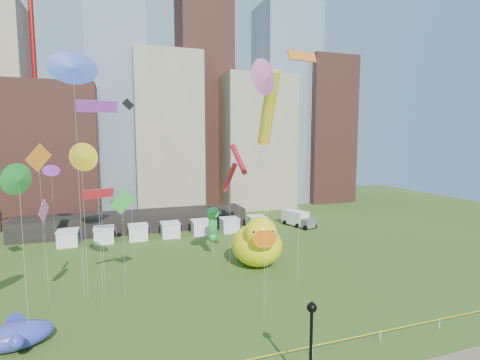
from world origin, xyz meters
name	(u,v)px	position (x,y,z in m)	size (l,w,h in m)	color
skyline	(158,113)	(2.25, 61.06, 21.44)	(101.00, 23.00, 68.00)	brown
crane_right	(272,12)	(30.89, 64.00, 46.90)	(23.00, 1.00, 76.00)	red
pavilion	(136,221)	(-4.00, 42.00, 1.60)	(38.00, 6.00, 3.20)	black
vendor_tents	(170,230)	(1.02, 36.00, 1.11)	(33.24, 2.80, 2.40)	white
big_duck	(258,242)	(9.26, 18.72, 3.04)	(7.53, 9.16, 6.62)	#FCEC0C
small_duck	(246,251)	(8.55, 21.06, 1.29)	(3.36, 3.96, 2.82)	white
seahorse_green	(213,221)	(4.98, 24.02, 4.88)	(1.74, 2.08, 6.80)	silver
seahorse_purple	(263,229)	(11.98, 23.42, 3.37)	(1.14, 1.41, 4.71)	silver
whale_inflatable	(16,334)	(-14.48, 8.35, 1.03)	(5.60, 6.55, 2.25)	#473BA2
lamppost	(311,337)	(3.97, -3.20, 3.64)	(0.62, 0.62, 5.95)	black
box_truck	(298,219)	(23.92, 35.88, 1.39)	(4.06, 6.75, 2.70)	white
kite_0	(239,159)	(10.12, 28.49, 12.74)	(2.72, 0.79, 15.07)	silver
kite_1	(266,77)	(4.83, 6.18, 20.64)	(2.42, 2.16, 22.10)	silver
kite_2	(128,115)	(-5.22, 25.96, 18.64)	(1.51, 0.06, 20.72)	silver
kite_3	(122,203)	(-6.45, 14.76, 9.53)	(2.49, 0.56, 10.93)	silver
kite_4	(81,157)	(-9.97, 15.73, 13.95)	(2.10, 2.21, 15.31)	silver
kite_5	(73,68)	(-10.33, 15.98, 22.19)	(2.97, 1.13, 23.69)	silver
kite_6	(302,58)	(11.02, 11.59, 23.70)	(3.32, 0.87, 24.38)	silver
kite_7	(97,107)	(-8.40, 15.85, 18.65)	(3.68, 0.78, 19.30)	silver
kite_8	(230,177)	(5.34, 17.70, 11.33)	(1.73, 1.89, 13.04)	silver
kite_9	(44,212)	(-13.39, 15.55, 8.90)	(0.57, 2.19, 10.16)	silver
kite_11	(19,179)	(-13.43, 7.53, 12.82)	(1.12, 2.17, 13.95)	silver
kite_12	(269,109)	(6.83, 10.17, 18.49)	(1.52, 4.14, 21.94)	silver
kite_14	(39,159)	(-15.19, 24.80, 13.43)	(2.36, 2.34, 15.23)	silver
kite_15	(51,171)	(-15.34, 33.72, 11.36)	(1.58, 0.46, 12.18)	silver
kite_16	(98,194)	(-8.54, 13.48, 10.66)	(2.75, 1.53, 11.15)	silver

